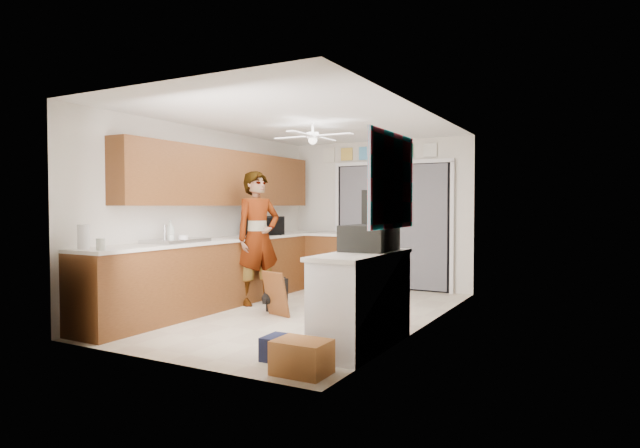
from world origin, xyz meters
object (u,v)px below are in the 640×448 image
at_px(microwave, 264,226).
at_px(suitcase, 369,238).
at_px(cup, 183,239).
at_px(navy_crate, 284,349).
at_px(paper_towel_roll, 83,237).
at_px(cardboard_box, 302,357).
at_px(man, 258,238).
at_px(dog, 277,293).
at_px(soap_bottle, 171,231).

height_order(microwave, suitcase, microwave).
distance_m(microwave, cup, 1.89).
distance_m(microwave, navy_crate, 3.67).
height_order(paper_towel_roll, cardboard_box, paper_towel_roll).
relative_size(cardboard_box, man, 0.24).
bearing_deg(dog, navy_crate, -65.94).
bearing_deg(suitcase, paper_towel_roll, -157.32).
xyz_separation_m(navy_crate, man, (-1.81, 2.15, 0.84)).
bearing_deg(navy_crate, cardboard_box, -36.83).
distance_m(soap_bottle, dog, 1.61).
relative_size(microwave, cardboard_box, 1.16).
height_order(navy_crate, man, man).
relative_size(suitcase, navy_crate, 1.73).
bearing_deg(dog, cup, -135.62).
xyz_separation_m(paper_towel_roll, cardboard_box, (2.65, 0.05, -0.93)).
relative_size(microwave, soap_bottle, 1.93).
bearing_deg(microwave, paper_towel_roll, -161.91).
xyz_separation_m(microwave, cardboard_box, (2.49, -3.06, -0.94)).
xyz_separation_m(paper_towel_roll, man, (0.50, 2.46, -0.13)).
relative_size(soap_bottle, dog, 0.48).
bearing_deg(cardboard_box, microwave, 129.17).
height_order(cup, man, man).
xyz_separation_m(suitcase, man, (-2.22, 1.17, -0.13)).
bearing_deg(dog, suitcase, -39.16).
bearing_deg(cup, paper_towel_roll, -101.54).
bearing_deg(soap_bottle, navy_crate, -23.24).
bearing_deg(cup, suitcase, 1.55).
distance_m(soap_bottle, cardboard_box, 3.12).
relative_size(navy_crate, dog, 0.62).
relative_size(soap_bottle, paper_towel_roll, 1.04).
xyz_separation_m(microwave, cup, (0.09, -1.89, -0.10)).
bearing_deg(paper_towel_roll, cardboard_box, 1.08).
bearing_deg(navy_crate, man, 130.01).
bearing_deg(cardboard_box, suitcase, 86.78).
distance_m(suitcase, dog, 2.17).
bearing_deg(cup, microwave, 92.81).
relative_size(microwave, paper_towel_roll, 2.00).
height_order(paper_towel_roll, dog, paper_towel_roll).
xyz_separation_m(soap_bottle, cardboard_box, (2.69, -1.27, -0.93)).
bearing_deg(man, paper_towel_roll, -168.04).
height_order(soap_bottle, cup, soap_bottle).
bearing_deg(navy_crate, suitcase, 67.26).
distance_m(cardboard_box, dog, 2.77).
bearing_deg(cardboard_box, man, 131.74).
relative_size(paper_towel_roll, navy_crate, 0.75).
bearing_deg(microwave, cup, -156.20).
distance_m(navy_crate, man, 2.93).
xyz_separation_m(cup, navy_crate, (2.06, -0.92, -0.88)).
bearing_deg(suitcase, soap_bottle, 176.77).
bearing_deg(soap_bottle, cup, -17.25).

